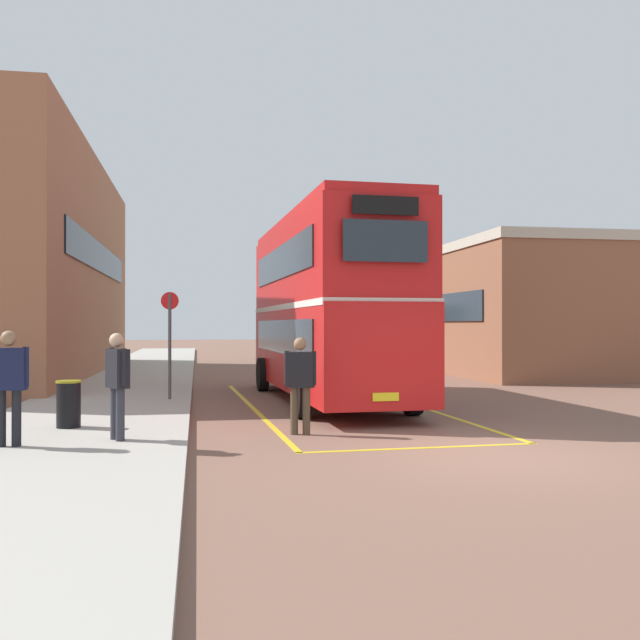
% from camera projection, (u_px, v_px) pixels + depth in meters
% --- Properties ---
extents(ground_plane, '(135.60, 135.60, 0.00)m').
position_uv_depth(ground_plane, '(321.00, 381.00, 25.03)').
color(ground_plane, brown).
extents(sidewalk_left, '(4.00, 57.60, 0.14)m').
position_uv_depth(sidewalk_left, '(139.00, 376.00, 26.28)').
color(sidewalk_left, '#A39E93').
rests_on(sidewalk_left, ground).
extents(brick_building_left, '(6.46, 19.76, 8.37)m').
position_uv_depth(brick_building_left, '(13.00, 267.00, 26.99)').
color(brick_building_left, '#9E6647').
rests_on(brick_building_left, ground).
extents(depot_building_right, '(7.55, 12.51, 5.23)m').
position_uv_depth(depot_building_right, '(522.00, 310.00, 29.86)').
color(depot_building_right, brown).
rests_on(depot_building_right, ground).
extents(double_decker_bus, '(3.07, 10.34, 4.75)m').
position_uv_depth(double_decker_bus, '(326.00, 305.00, 18.43)').
color(double_decker_bus, black).
rests_on(double_decker_bus, ground).
extents(single_deck_bus, '(3.44, 8.48, 3.02)m').
position_uv_depth(single_deck_bus, '(323.00, 331.00, 38.56)').
color(single_deck_bus, black).
rests_on(single_deck_bus, ground).
extents(pedestrian_boarding, '(0.56, 0.38, 1.77)m').
position_uv_depth(pedestrian_boarding, '(300.00, 378.00, 12.85)').
color(pedestrian_boarding, '#473828').
rests_on(pedestrian_boarding, ground).
extents(pedestrian_waiting_near, '(0.43, 0.54, 1.73)m').
position_uv_depth(pedestrian_waiting_near, '(117.00, 378.00, 11.40)').
color(pedestrian_waiting_near, '#2D2D38').
rests_on(pedestrian_waiting_near, sidewalk_left).
extents(pedestrian_waiting_far, '(0.59, 0.27, 1.77)m').
position_uv_depth(pedestrian_waiting_far, '(9.00, 379.00, 10.80)').
color(pedestrian_waiting_far, black).
rests_on(pedestrian_waiting_far, sidewalk_left).
extents(litter_bin, '(0.45, 0.45, 0.85)m').
position_uv_depth(litter_bin, '(69.00, 404.00, 12.79)').
color(litter_bin, black).
rests_on(litter_bin, sidewalk_left).
extents(bus_stop_sign, '(0.44, 0.08, 2.68)m').
position_uv_depth(bus_stop_sign, '(170.00, 335.00, 17.63)').
color(bus_stop_sign, '#4C4C51').
rests_on(bus_stop_sign, sidewalk_left).
extents(bay_marking_yellow, '(4.64, 12.42, 0.01)m').
position_uv_depth(bay_marking_yellow, '(342.00, 410.00, 16.54)').
color(bay_marking_yellow, gold).
rests_on(bay_marking_yellow, ground).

